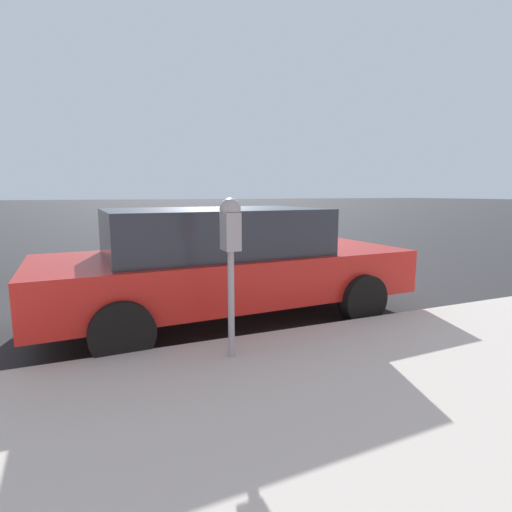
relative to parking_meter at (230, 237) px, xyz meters
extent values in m
plane|color=#2B2B2D|center=(2.68, -0.67, -1.27)|extent=(220.00, 220.00, 0.00)
cube|color=#BCB7AD|center=(-2.05, -0.67, -1.20)|extent=(5.06, 56.00, 0.14)
cylinder|color=gray|center=(0.00, 0.00, -0.62)|extent=(0.06, 0.06, 1.01)
cube|color=gray|center=(0.00, 0.00, 0.05)|extent=(0.20, 0.14, 0.34)
sphere|color=gray|center=(0.00, 0.00, 0.26)|extent=(0.19, 0.19, 0.19)
cube|color=#B21919|center=(0.11, 0.00, 0.01)|extent=(0.01, 0.11, 0.12)
cube|color=black|center=(0.11, 0.00, 0.13)|extent=(0.01, 0.10, 0.08)
cube|color=#B21E19|center=(1.54, -0.51, -0.66)|extent=(2.03, 4.84, 0.57)
cube|color=#232833|center=(1.54, -0.32, -0.09)|extent=(1.72, 2.74, 0.58)
cylinder|color=black|center=(2.52, -1.95, -0.95)|extent=(0.25, 0.65, 0.64)
cylinder|color=black|center=(0.68, -2.02, -0.95)|extent=(0.25, 0.65, 0.64)
cylinder|color=black|center=(2.40, 1.01, -0.95)|extent=(0.25, 0.65, 0.64)
cylinder|color=black|center=(0.57, 0.93, -0.95)|extent=(0.25, 0.65, 0.64)
camera|label=1|loc=(-3.38, 1.17, 0.39)|focal=28.00mm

